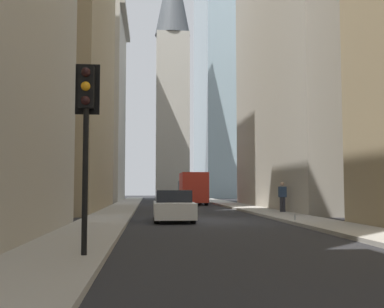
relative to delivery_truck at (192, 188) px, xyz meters
The scene contains 11 objects.
ground_plane 20.33m from the delivery_truck, behind, with size 135.00×135.00×0.00m, color #262628.
sidewalk_right 21.12m from the delivery_truck, 163.74° to the left, with size 90.00×2.20×0.14m, color #A8A399.
sidewalk_left 20.51m from the delivery_truck, behind, with size 90.00×2.20×0.14m, color #A8A399.
building_left_midfar 17.55m from the delivery_truck, 135.29° to the right, with size 19.46×10.50×26.34m.
building_right_far 19.19m from the delivery_truck, 48.81° to the left, with size 13.02×10.50×24.27m.
church_spire 22.53m from the delivery_truck, ahead, with size 4.51×4.51×32.64m.
delivery_truck is the anchor object (origin of this frame).
sedan_white 20.96m from the delivery_truck, behind, with size 4.30×1.78×1.42m.
traffic_light_foreground 32.72m from the delivery_truck, behind, with size 0.43×0.52×4.07m.
pedestrian 16.24m from the delivery_truck, 166.54° to the right, with size 0.26×0.44×1.72m.
discarded_bottle 22.71m from the delivery_truck, behind, with size 0.07×0.07×0.27m.
Camera 1 is at (-21.95, 2.50, 1.54)m, focal length 43.47 mm.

